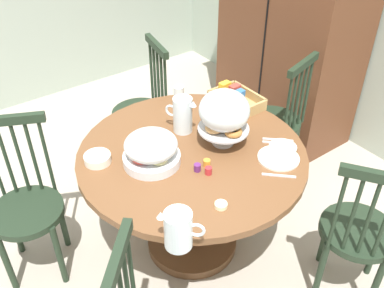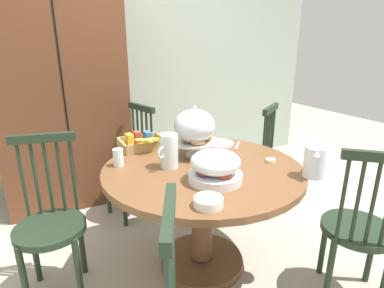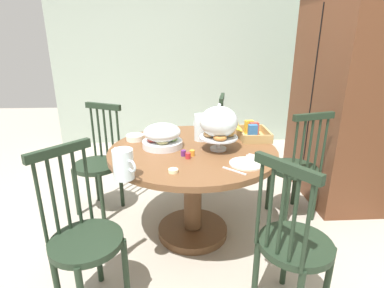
{
  "view_description": "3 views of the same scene",
  "coord_description": "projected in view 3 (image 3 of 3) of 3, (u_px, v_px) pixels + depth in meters",
  "views": [
    {
      "loc": [
        1.46,
        -1.05,
        2.17
      ],
      "look_at": [
        -0.04,
        0.06,
        0.79
      ],
      "focal_mm": 40.88,
      "sensor_mm": 36.0,
      "label": 1
    },
    {
      "loc": [
        -0.91,
        -1.5,
        1.47
      ],
      "look_at": [
        -0.04,
        0.21,
        0.84
      ],
      "focal_mm": 28.89,
      "sensor_mm": 36.0,
      "label": 2
    },
    {
      "loc": [
        2.05,
        -0.06,
        1.51
      ],
      "look_at": [
        -0.14,
        0.06,
        0.74
      ],
      "focal_mm": 28.24,
      "sensor_mm": 36.0,
      "label": 3
    }
  ],
  "objects": [
    {
      "name": "dining_table",
      "position": [
        193.0,
        174.0,
        2.3
      ],
      "size": [
        1.24,
        1.24,
        0.74
      ],
      "color": "brown",
      "rests_on": "ground_plane"
    },
    {
      "name": "windsor_chair_host_seat",
      "position": [
        208.0,
        145.0,
        3.19
      ],
      "size": [
        0.41,
        0.41,
        0.97
      ],
      "color": "#1E2D1E",
      "rests_on": "ground_plane"
    },
    {
      "name": "windsor_chair_by_cabinet",
      "position": [
        84.0,
        240.0,
        1.67
      ],
      "size": [
        0.47,
        0.47,
        0.97
      ],
      "color": "#1E2D1E",
      "rests_on": "ground_plane"
    },
    {
      "name": "orange_juice_pitcher",
      "position": [
        124.0,
        165.0,
        1.73
      ],
      "size": [
        0.16,
        0.16,
        0.18
      ],
      "color": "silver",
      "rests_on": "dining_table"
    },
    {
      "name": "milk_pitcher",
      "position": [
        201.0,
        129.0,
        2.39
      ],
      "size": [
        0.18,
        0.12,
        0.21
      ],
      "color": "silver",
      "rests_on": "dining_table"
    },
    {
      "name": "jam_jar_grape",
      "position": [
        183.0,
        153.0,
        2.09
      ],
      "size": [
        0.04,
        0.04,
        0.04
      ],
      "primitive_type": "cylinder",
      "color": "#5B2366",
      "rests_on": "dining_table"
    },
    {
      "name": "china_plate_large",
      "position": [
        246.0,
        164.0,
        1.95
      ],
      "size": [
        0.22,
        0.22,
        0.01
      ],
      "primitive_type": "cylinder",
      "color": "white",
      "rests_on": "dining_table"
    },
    {
      "name": "pastry_stand_with_dome",
      "position": [
        219.0,
        124.0,
        2.15
      ],
      "size": [
        0.28,
        0.28,
        0.34
      ],
      "color": "silver",
      "rests_on": "dining_table"
    },
    {
      "name": "butter_dish",
      "position": [
        173.0,
        171.0,
        1.83
      ],
      "size": [
        0.06,
        0.06,
        0.02
      ],
      "primitive_type": "cylinder",
      "color": "beige",
      "rests_on": "dining_table"
    },
    {
      "name": "wooden_armoire",
      "position": [
        341.0,
        97.0,
        2.85
      ],
      "size": [
        1.18,
        0.6,
        1.96
      ],
      "color": "brown",
      "rests_on": "ground_plane"
    },
    {
      "name": "table_knife",
      "position": [
        257.0,
        158.0,
        2.05
      ],
      "size": [
        0.13,
        0.13,
        0.01
      ],
      "primitive_type": "cube",
      "rotation": [
        0.0,
        0.0,
        7.08
      ],
      "color": "silver",
      "rests_on": "dining_table"
    },
    {
      "name": "dinner_fork",
      "position": [
        260.0,
        157.0,
        2.07
      ],
      "size": [
        0.13,
        0.13,
        0.01
      ],
      "primitive_type": "cube",
      "rotation": [
        0.0,
        0.0,
        7.08
      ],
      "color": "silver",
      "rests_on": "dining_table"
    },
    {
      "name": "windsor_chair_near_window",
      "position": [
        98.0,
        164.0,
        2.69
      ],
      "size": [
        0.44,
        0.44,
        0.97
      ],
      "color": "#1E2D1E",
      "rests_on": "ground_plane"
    },
    {
      "name": "windsor_chair_far_side",
      "position": [
        296.0,
        169.0,
        2.58
      ],
      "size": [
        0.42,
        0.42,
        0.97
      ],
      "color": "#1E2D1E",
      "rests_on": "ground_plane"
    },
    {
      "name": "wall_left",
      "position": [
        204.0,
        54.0,
        4.32
      ],
      "size": [
        0.06,
        4.32,
        2.6
      ],
      "primitive_type": "cube",
      "color": "#9EAD9E",
      "rests_on": "ground_plane"
    },
    {
      "name": "cereal_bowl",
      "position": [
        135.0,
        137.0,
        2.41
      ],
      "size": [
        0.14,
        0.14,
        0.04
      ],
      "primitive_type": "cylinder",
      "color": "white",
      "rests_on": "dining_table"
    },
    {
      "name": "windsor_chair_facing_door",
      "position": [
        293.0,
        246.0,
        1.62
      ],
      "size": [
        0.46,
        0.46,
        0.97
      ],
      "color": "#1E2D1E",
      "rests_on": "ground_plane"
    },
    {
      "name": "ground_plane",
      "position": [
        186.0,
        236.0,
        2.44
      ],
      "size": [
        10.0,
        10.0,
        0.0
      ],
      "primitive_type": "plane",
      "color": "#A89E8E"
    },
    {
      "name": "jam_jar_strawberry",
      "position": [
        188.0,
        156.0,
        2.04
      ],
      "size": [
        0.04,
        0.04,
        0.04
      ],
      "primitive_type": "cylinder",
      "color": "#B7282D",
      "rests_on": "dining_table"
    },
    {
      "name": "soup_spoon",
      "position": [
        234.0,
        171.0,
        1.85
      ],
      "size": [
        0.13,
        0.13,
        0.01
      ],
      "primitive_type": "cube",
      "rotation": [
        0.0,
        0.0,
        7.08
      ],
      "color": "silver",
      "rests_on": "dining_table"
    },
    {
      "name": "fruit_platter_covered",
      "position": [
        162.0,
        136.0,
        2.24
      ],
      "size": [
        0.3,
        0.3,
        0.18
      ],
      "color": "silver",
      "rests_on": "dining_table"
    },
    {
      "name": "china_plate_small",
      "position": [
        257.0,
        159.0,
        1.99
      ],
      "size": [
        0.15,
        0.15,
        0.01
      ],
      "primitive_type": "cylinder",
      "color": "white",
      "rests_on": "china_plate_large"
    },
    {
      "name": "cereal_basket",
      "position": [
        251.0,
        132.0,
        2.47
      ],
      "size": [
        0.32,
        0.3,
        0.12
      ],
      "color": "tan",
      "rests_on": "dining_table"
    },
    {
      "name": "jam_jar_apricot",
      "position": [
        192.0,
        153.0,
        2.09
      ],
      "size": [
        0.04,
        0.04,
        0.04
      ],
      "primitive_type": "cylinder",
      "color": "orange",
      "rests_on": "dining_table"
    },
    {
      "name": "drinking_glass",
      "position": [
        217.0,
        124.0,
        2.67
      ],
      "size": [
        0.06,
        0.06,
        0.11
      ],
      "primitive_type": "cylinder",
      "color": "silver",
      "rests_on": "dining_table"
    }
  ]
}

